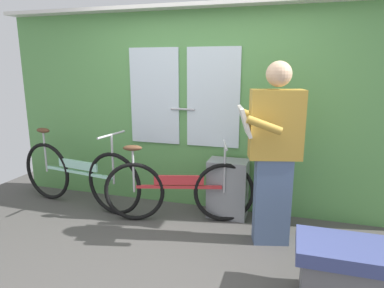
{
  "coord_description": "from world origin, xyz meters",
  "views": [
    {
      "loc": [
        1.02,
        -2.5,
        1.65
      ],
      "look_at": [
        0.11,
        0.51,
        0.93
      ],
      "focal_mm": 31.96,
      "sensor_mm": 36.0,
      "label": 1
    }
  ],
  "objects_px": {
    "bicycle_leaning_behind": "(178,190)",
    "trash_bin_by_wall": "(228,188)",
    "passenger_reading_newspaper": "(274,151)",
    "bench_seat_corner": "(346,272)",
    "bicycle_near_door": "(78,175)"
  },
  "relations": [
    {
      "from": "trash_bin_by_wall",
      "to": "bench_seat_corner",
      "type": "xyz_separation_m",
      "value": [
        1.07,
        -1.18,
        -0.08
      ]
    },
    {
      "from": "bicycle_leaning_behind",
      "to": "bench_seat_corner",
      "type": "bearing_deg",
      "value": -45.34
    },
    {
      "from": "bicycle_near_door",
      "to": "passenger_reading_newspaper",
      "type": "relative_size",
      "value": 1.03
    },
    {
      "from": "bicycle_leaning_behind",
      "to": "trash_bin_by_wall",
      "type": "distance_m",
      "value": 0.56
    },
    {
      "from": "bicycle_near_door",
      "to": "bench_seat_corner",
      "type": "bearing_deg",
      "value": -9.05
    },
    {
      "from": "passenger_reading_newspaper",
      "to": "bench_seat_corner",
      "type": "xyz_separation_m",
      "value": [
        0.58,
        -0.73,
        -0.65
      ]
    },
    {
      "from": "bicycle_leaning_behind",
      "to": "trash_bin_by_wall",
      "type": "height_order",
      "value": "bicycle_leaning_behind"
    },
    {
      "from": "bicycle_near_door",
      "to": "trash_bin_by_wall",
      "type": "height_order",
      "value": "bicycle_near_door"
    },
    {
      "from": "bicycle_near_door",
      "to": "passenger_reading_newspaper",
      "type": "bearing_deg",
      "value": 3.93
    },
    {
      "from": "passenger_reading_newspaper",
      "to": "trash_bin_by_wall",
      "type": "relative_size",
      "value": 2.62
    },
    {
      "from": "bicycle_leaning_behind",
      "to": "bench_seat_corner",
      "type": "height_order",
      "value": "bicycle_leaning_behind"
    },
    {
      "from": "passenger_reading_newspaper",
      "to": "bench_seat_corner",
      "type": "bearing_deg",
      "value": 114.28
    },
    {
      "from": "passenger_reading_newspaper",
      "to": "trash_bin_by_wall",
      "type": "bearing_deg",
      "value": -56.78
    },
    {
      "from": "bicycle_leaning_behind",
      "to": "bench_seat_corner",
      "type": "relative_size",
      "value": 2.24
    },
    {
      "from": "bicycle_leaning_behind",
      "to": "trash_bin_by_wall",
      "type": "bearing_deg",
      "value": 14.67
    }
  ]
}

